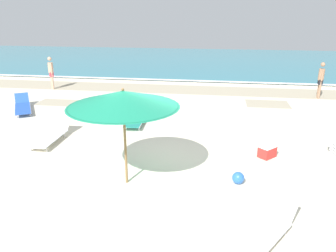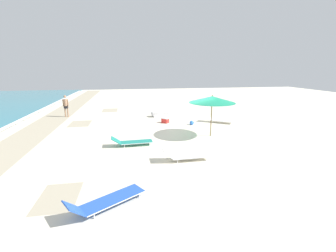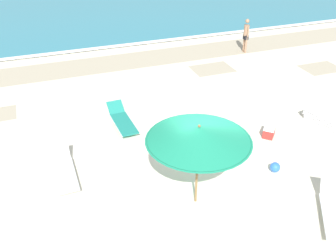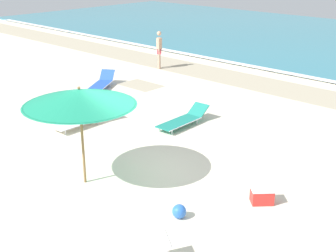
# 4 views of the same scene
# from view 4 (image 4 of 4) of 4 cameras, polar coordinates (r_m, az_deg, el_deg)

# --- Properties ---
(ground_plane) EXTENTS (60.00, 60.00, 0.16)m
(ground_plane) POSITION_cam_4_polar(r_m,az_deg,el_deg) (11.85, -2.86, -6.31)
(ground_plane) COLOR beige
(beach_umbrella) EXTENTS (2.62, 2.62, 2.41)m
(beach_umbrella) POSITION_cam_4_polar(r_m,az_deg,el_deg) (10.82, -10.74, 3.44)
(beach_umbrella) COLOR olive
(beach_umbrella) RESTS_ON ground_plane
(sun_lounger_under_umbrella) EXTENTS (0.71, 2.10, 0.50)m
(sun_lounger_under_umbrella) POSITION_cam_4_polar(r_m,az_deg,el_deg) (14.98, 1.87, 0.82)
(sun_lounger_under_umbrella) COLOR #1E8475
(sun_lounger_under_umbrella) RESTS_ON ground_plane
(sun_lounger_beside_umbrella) EXTENTS (0.65, 2.04, 0.56)m
(sun_lounger_beside_umbrella) POSITION_cam_4_polar(r_m,az_deg,el_deg) (15.19, -10.36, 0.80)
(sun_lounger_beside_umbrella) COLOR white
(sun_lounger_beside_umbrella) RESTS_ON ground_plane
(sun_lounger_near_water_left) EXTENTS (1.73, 2.25, 0.56)m
(sun_lounger_near_water_left) POSITION_cam_4_polar(r_m,az_deg,el_deg) (19.18, -8.25, 5.08)
(sun_lounger_near_water_left) COLOR blue
(sun_lounger_near_water_left) RESTS_ON ground_plane
(beachgoer_shoreline_child) EXTENTS (0.33, 0.36, 1.76)m
(beachgoer_shoreline_child) POSITION_cam_4_polar(r_m,az_deg,el_deg) (22.29, -1.08, 9.55)
(beachgoer_shoreline_child) COLOR tan
(beachgoer_shoreline_child) RESTS_ON ground_plane
(beach_ball) EXTENTS (0.30, 0.30, 0.30)m
(beach_ball) POSITION_cam_4_polar(r_m,az_deg,el_deg) (9.96, 1.37, -10.36)
(beach_ball) COLOR blue
(beach_ball) RESTS_ON ground_plane
(cooler_box) EXTENTS (0.60, 0.61, 0.37)m
(cooler_box) POSITION_cam_4_polar(r_m,az_deg,el_deg) (10.69, 11.39, -8.27)
(cooler_box) COLOR red
(cooler_box) RESTS_ON ground_plane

